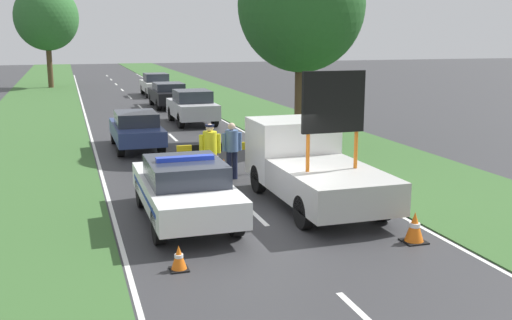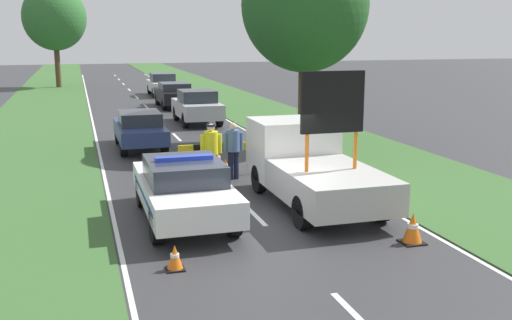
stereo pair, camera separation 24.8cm
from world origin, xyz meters
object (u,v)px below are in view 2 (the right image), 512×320
traffic_cone_centre_front (182,167)px  traffic_cone_near_truck (175,257)px  queued_car_sedan_black (174,94)px  road_barrier (222,149)px  roadside_tree_near_right (54,17)px  roadside_tree_near_left (305,5)px  traffic_cone_near_police (413,228)px  pedestrian_civilian (233,146)px  traffic_cone_lane_edge (217,159)px  police_car (184,188)px  queued_car_hatch_blue (140,129)px  queued_car_van_white (162,84)px  work_truck (310,164)px  police_officer (211,148)px  traffic_cone_behind_barrier (225,166)px  queued_car_sedan_silver (197,106)px

traffic_cone_centre_front → traffic_cone_near_truck: 7.46m
queued_car_sedan_black → traffic_cone_near_truck: bearing=81.0°
road_barrier → roadside_tree_near_right: (-5.58, 34.49, 4.79)m
traffic_cone_centre_front → roadside_tree_near_left: roadside_tree_near_left is taller
traffic_cone_near_police → roadside_tree_near_left: 12.89m
pedestrian_civilian → traffic_cone_centre_front: bearing=-177.8°
traffic_cone_near_truck → roadside_tree_near_left: size_ratio=0.06×
traffic_cone_lane_edge → police_car: bearing=-111.0°
pedestrian_civilian → queued_car_hatch_blue: size_ratio=0.39×
queued_car_van_white → road_barrier: bearing=86.2°
work_truck → traffic_cone_near_truck: bearing=41.6°
queued_car_van_white → traffic_cone_near_police: bearing=91.2°
police_officer → traffic_cone_near_police: size_ratio=2.70×
traffic_cone_near_police → traffic_cone_behind_barrier: traffic_cone_near_police is taller
traffic_cone_near_police → traffic_cone_centre_front: bearing=116.3°
queued_car_hatch_blue → queued_car_sedan_silver: (3.37, 5.86, 0.08)m
traffic_cone_near_police → work_truck: bearing=104.1°
police_car → road_barrier: bearing=69.0°
police_officer → queued_car_sedan_black: (1.96, 19.17, -0.28)m
traffic_cone_near_truck → roadside_tree_near_right: bearing=94.1°
police_officer → traffic_cone_near_truck: bearing=67.2°
pedestrian_civilian → roadside_tree_near_right: bearing=127.8°
police_officer → roadside_tree_near_left: (4.96, 5.44, 4.34)m
traffic_cone_near_police → police_car: bearing=145.6°
traffic_cone_lane_edge → queued_car_van_white: size_ratio=0.16×
traffic_cone_near_police → police_officer: bearing=115.2°
queued_car_hatch_blue → roadside_tree_near_right: size_ratio=0.53×
road_barrier → roadside_tree_near_left: bearing=42.0°
traffic_cone_behind_barrier → queued_car_van_white: size_ratio=0.11×
road_barrier → traffic_cone_behind_barrier: bearing=55.1°
traffic_cone_lane_edge → pedestrian_civilian: bearing=-82.8°
traffic_cone_centre_front → police_car: bearing=-99.1°
queued_car_hatch_blue → road_barrier: bearing=110.2°
queued_car_sedan_black → queued_car_van_white: bearing=-92.3°
traffic_cone_behind_barrier → roadside_tree_near_left: roadside_tree_near_left is taller
queued_car_hatch_blue → queued_car_sedan_black: (3.38, 12.98, 0.01)m
traffic_cone_near_truck → roadside_tree_near_left: (7.04, 11.70, 5.16)m
work_truck → queued_car_van_white: bearing=-90.2°
pedestrian_civilian → queued_car_van_white: (1.48, 25.97, -0.20)m
police_officer → police_car: bearing=62.7°
work_truck → police_officer: work_truck is taller
police_officer → roadside_tree_near_right: size_ratio=0.21×
police_officer → roadside_tree_near_right: roadside_tree_near_right is taller
police_car → queued_car_van_white: (3.62, 29.62, 0.03)m
traffic_cone_near_truck → traffic_cone_lane_edge: (2.65, 8.07, 0.10)m
traffic_cone_centre_front → queued_car_van_white: size_ratio=0.14×
police_officer → traffic_cone_behind_barrier: 1.55m
police_officer → queued_car_van_white: (2.24, 26.34, -0.25)m
police_car → traffic_cone_behind_barrier: (2.07, 4.40, -0.55)m
queued_car_hatch_blue → roadside_tree_near_left: 7.92m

